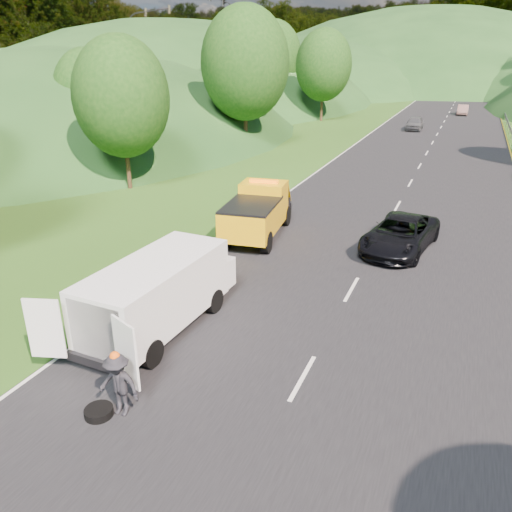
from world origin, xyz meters
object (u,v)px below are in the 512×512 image
at_px(worker, 122,414).
at_px(child, 163,320).
at_px(tow_truck, 258,211).
at_px(suitcase, 149,280).
at_px(white_van, 159,291).
at_px(woman, 176,284).
at_px(passing_suv, 398,250).
at_px(spare_tire, 99,416).

bearing_deg(worker, child, 106.78).
distance_m(tow_truck, suitcase, 7.10).
height_order(white_van, woman, white_van).
xyz_separation_m(white_van, child, (-0.28, 0.50, -1.35)).
height_order(child, suitcase, suitcase).
relative_size(white_van, passing_suv, 1.26).
xyz_separation_m(white_van, worker, (1.33, -3.91, -1.35)).
height_order(worker, suitcase, worker).
distance_m(child, suitcase, 2.78).
xyz_separation_m(tow_truck, suitcase, (-1.63, -6.84, -0.97)).
bearing_deg(spare_tire, white_van, 101.73).
bearing_deg(white_van, woman, 116.49).
distance_m(white_van, suitcase, 3.50).
height_order(child, passing_suv, passing_suv).
distance_m(child, spare_tire, 4.83).
bearing_deg(passing_suv, woman, -127.81).
relative_size(tow_truck, suitcase, 11.35).
relative_size(tow_truck, spare_tire, 8.75).
bearing_deg(white_van, tow_truck, 95.81).
distance_m(child, passing_suv, 11.49).
relative_size(tow_truck, worker, 3.64).
xyz_separation_m(suitcase, spare_tire, (3.05, -6.72, -0.27)).
relative_size(woman, passing_suv, 0.32).
bearing_deg(worker, passing_suv, 67.97).
distance_m(worker, passing_suv, 14.77).
relative_size(woman, suitcase, 3.24).
bearing_deg(white_van, passing_suv, 61.46).
xyz_separation_m(tow_truck, passing_suv, (6.61, 0.72, -1.24)).
height_order(tow_truck, passing_suv, tow_truck).
bearing_deg(child, spare_tire, -30.02).
bearing_deg(spare_tire, tow_truck, 95.97).
height_order(child, worker, worker).
bearing_deg(tow_truck, white_van, -94.00).
bearing_deg(child, tow_truck, 137.84).
distance_m(tow_truck, child, 8.95).
distance_m(worker, suitcase, 7.33).
bearing_deg(suitcase, tow_truck, 76.58).
height_order(white_van, passing_suv, white_van).
height_order(woman, worker, woman).
bearing_deg(white_van, suitcase, 133.33).
bearing_deg(worker, white_van, 105.45).
xyz_separation_m(white_van, spare_tire, (0.87, -4.20, -1.35)).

